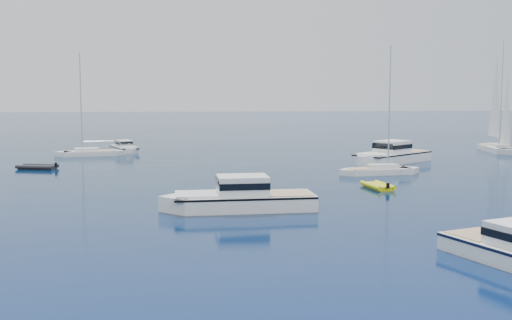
{
  "coord_description": "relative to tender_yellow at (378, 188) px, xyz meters",
  "views": [
    {
      "loc": [
        -6.32,
        -32.33,
        8.65
      ],
      "look_at": [
        -1.34,
        24.72,
        2.2
      ],
      "focal_mm": 45.37,
      "sensor_mm": 36.0,
      "label": 1
    }
  ],
  "objects": [
    {
      "name": "ground",
      "position": [
        -8.89,
        -21.47,
        0.0
      ],
      "size": [
        400.0,
        400.0,
        0.0
      ],
      "primitive_type": "plane",
      "color": "#091C56",
      "rests_on": "ground"
    },
    {
      "name": "motor_cruiser_centre",
      "position": [
        -12.47,
        -8.63,
        0.0
      ],
      "size": [
        12.04,
        4.32,
        3.11
      ],
      "primitive_type": null,
      "rotation": [
        0.0,
        0.0,
        1.63
      ],
      "color": "silver",
      "rests_on": "ground"
    },
    {
      "name": "motor_cruiser_distant",
      "position": [
        6.7,
        18.54,
        0.0
      ],
      "size": [
        12.09,
        10.62,
        3.25
      ],
      "primitive_type": null,
      "rotation": [
        0.0,
        0.0,
        2.24
      ],
      "color": "white",
      "rests_on": "ground"
    },
    {
      "name": "motor_cruiser_horizon",
      "position": [
        -25.32,
        33.92,
        0.0
      ],
      "size": [
        5.11,
        8.03,
        2.03
      ],
      "primitive_type": null,
      "rotation": [
        0.0,
        0.0,
        3.53
      ],
      "color": "silver",
      "rests_on": "ground"
    },
    {
      "name": "sailboat_centre",
      "position": [
        2.7,
        8.98,
        0.0
      ],
      "size": [
        9.26,
        3.68,
        13.24
      ],
      "primitive_type": null,
      "rotation": [
        0.0,
        0.0,
        4.86
      ],
      "color": "silver",
      "rests_on": "ground"
    },
    {
      "name": "sailboat_sails_r",
      "position": [
        24.88,
        30.34,
        0.0
      ],
      "size": [
        3.3,
        10.51,
        15.24
      ],
      "primitive_type": null,
      "rotation": [
        0.0,
        0.0,
        3.08
      ],
      "color": "silver",
      "rests_on": "ground"
    },
    {
      "name": "sailboat_far_l",
      "position": [
        -29.17,
        29.49,
        0.0
      ],
      "size": [
        9.42,
        3.84,
        13.45
      ],
      "primitive_type": null,
      "rotation": [
        0.0,
        0.0,
        1.73
      ],
      "color": "white",
      "rests_on": "ground"
    },
    {
      "name": "tender_yellow",
      "position": [
        0.0,
        0.0,
        0.0
      ],
      "size": [
        2.69,
        4.09,
        0.95
      ],
      "primitive_type": null,
      "rotation": [
        0.0,
        0.0,
        0.17
      ],
      "color": "yellow",
      "rests_on": "ground"
    },
    {
      "name": "tender_grey_far",
      "position": [
        -32.49,
        16.21,
        0.0
      ],
      "size": [
        4.72,
        3.29,
        0.95
      ],
      "primitive_type": null,
      "rotation": [
        0.0,
        0.0,
        1.31
      ],
      "color": "black",
      "rests_on": "ground"
    }
  ]
}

